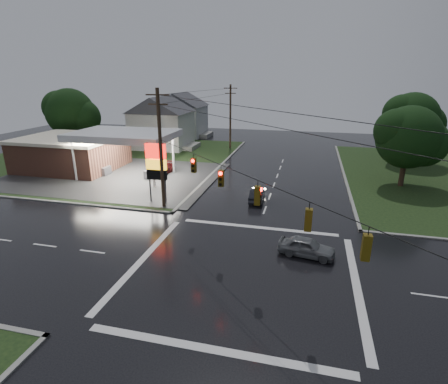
% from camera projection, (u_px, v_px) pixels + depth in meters
% --- Properties ---
extents(ground, '(120.00, 120.00, 0.00)m').
position_uv_depth(ground, '(242.00, 271.00, 22.61)').
color(ground, black).
rests_on(ground, ground).
extents(grass_nw, '(36.00, 36.00, 0.08)m').
position_uv_depth(grass_nw, '(105.00, 159.00, 52.38)').
color(grass_nw, black).
rests_on(grass_nw, ground).
extents(gas_station, '(26.20, 18.00, 5.60)m').
position_uv_depth(gas_station, '(79.00, 151.00, 45.71)').
color(gas_station, '#2D2D2D').
rests_on(gas_station, ground).
extents(pylon_sign, '(2.00, 0.35, 6.00)m').
position_uv_depth(pylon_sign, '(156.00, 163.00, 33.35)').
color(pylon_sign, '#59595E').
rests_on(pylon_sign, ground).
extents(utility_pole_nw, '(2.20, 0.32, 11.00)m').
position_uv_depth(utility_pole_nw, '(161.00, 148.00, 31.65)').
color(utility_pole_nw, '#382619').
rests_on(utility_pole_nw, ground).
extents(utility_pole_n, '(2.20, 0.32, 10.50)m').
position_uv_depth(utility_pole_n, '(230.00, 116.00, 57.93)').
color(utility_pole_n, '#382619').
rests_on(utility_pole_n, ground).
extents(traffic_signals, '(26.87, 26.87, 1.47)m').
position_uv_depth(traffic_signals, '(245.00, 175.00, 20.50)').
color(traffic_signals, black).
rests_on(traffic_signals, ground).
extents(house_near, '(11.05, 8.48, 8.60)m').
position_uv_depth(house_near, '(162.00, 122.00, 59.03)').
color(house_near, silver).
rests_on(house_near, ground).
extents(house_far, '(11.05, 8.48, 8.60)m').
position_uv_depth(house_far, '(181.00, 114.00, 70.29)').
color(house_far, silver).
rests_on(house_far, ground).
extents(tree_nw_behind, '(8.93, 7.60, 10.00)m').
position_uv_depth(tree_nw_behind, '(71.00, 113.00, 55.85)').
color(tree_nw_behind, black).
rests_on(tree_nw_behind, ground).
extents(tree_ne_near, '(7.99, 6.80, 8.98)m').
position_uv_depth(tree_ne_near, '(410.00, 138.00, 37.84)').
color(tree_ne_near, black).
rests_on(tree_ne_near, ground).
extents(tree_ne_far, '(8.46, 7.20, 9.80)m').
position_uv_depth(tree_ne_far, '(413.00, 119.00, 47.99)').
color(tree_ne_far, black).
rests_on(tree_ne_far, ground).
extents(car_north, '(1.49, 3.84, 1.25)m').
position_uv_depth(car_north, '(257.00, 195.00, 34.95)').
color(car_north, black).
rests_on(car_north, ground).
extents(car_crossing, '(4.12, 2.21, 1.33)m').
position_uv_depth(car_crossing, '(307.00, 247.00, 24.35)').
color(car_crossing, slate).
rests_on(car_crossing, ground).
extents(car_pump, '(2.30, 4.80, 1.35)m').
position_uv_depth(car_pump, '(161.00, 169.00, 43.99)').
color(car_pump, '#521213').
rests_on(car_pump, ground).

